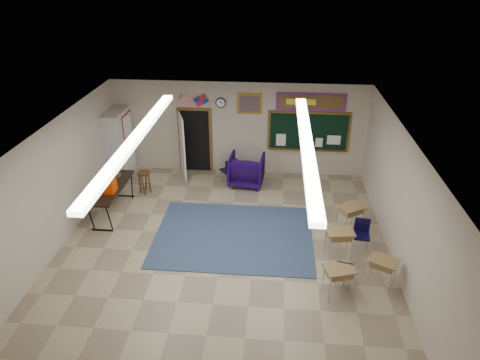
# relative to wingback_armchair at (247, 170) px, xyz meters

# --- Properties ---
(floor) EXTENTS (9.00, 9.00, 0.00)m
(floor) POSITION_rel_wingback_armchair_xyz_m (-0.32, -3.65, -0.48)
(floor) COLOR tan
(floor) RESTS_ON ground
(back_wall) EXTENTS (8.00, 0.04, 3.00)m
(back_wall) POSITION_rel_wingback_armchair_xyz_m (-0.32, 0.85, 1.02)
(back_wall) COLOR #B1A490
(back_wall) RESTS_ON floor
(left_wall) EXTENTS (0.04, 9.00, 3.00)m
(left_wall) POSITION_rel_wingback_armchair_xyz_m (-4.32, -3.65, 1.02)
(left_wall) COLOR #B1A490
(left_wall) RESTS_ON floor
(right_wall) EXTENTS (0.04, 9.00, 3.00)m
(right_wall) POSITION_rel_wingback_armchair_xyz_m (3.68, -3.65, 1.02)
(right_wall) COLOR #B1A490
(right_wall) RESTS_ON floor
(ceiling) EXTENTS (8.00, 9.00, 0.04)m
(ceiling) POSITION_rel_wingback_armchair_xyz_m (-0.32, -3.65, 2.52)
(ceiling) COLOR silver
(ceiling) RESTS_ON back_wall
(area_rug) EXTENTS (4.00, 3.00, 0.02)m
(area_rug) POSITION_rel_wingback_armchair_xyz_m (-0.12, -2.85, -0.47)
(area_rug) COLOR navy
(area_rug) RESTS_ON floor
(fluorescent_strips) EXTENTS (3.86, 6.00, 0.10)m
(fluorescent_strips) POSITION_rel_wingback_armchair_xyz_m (-0.32, -3.65, 2.46)
(fluorescent_strips) COLOR white
(fluorescent_strips) RESTS_ON ceiling
(doorway) EXTENTS (1.10, 0.89, 2.16)m
(doorway) POSITION_rel_wingback_armchair_xyz_m (-1.82, 0.70, 0.58)
(doorway) COLOR black
(doorway) RESTS_ON back_wall
(chalkboard) EXTENTS (2.55, 0.14, 1.30)m
(chalkboard) POSITION_rel_wingback_armchair_xyz_m (1.88, 0.81, 0.98)
(chalkboard) COLOR brown
(chalkboard) RESTS_ON back_wall
(bulletin_board) EXTENTS (2.10, 0.05, 0.55)m
(bulletin_board) POSITION_rel_wingback_armchair_xyz_m (1.88, 0.81, 1.97)
(bulletin_board) COLOR red
(bulletin_board) RESTS_ON back_wall
(framed_art_print) EXTENTS (0.75, 0.05, 0.65)m
(framed_art_print) POSITION_rel_wingback_armchair_xyz_m (0.03, 0.81, 1.87)
(framed_art_print) COLOR #A57320
(framed_art_print) RESTS_ON back_wall
(wall_clock) EXTENTS (0.32, 0.05, 0.32)m
(wall_clock) POSITION_rel_wingback_armchair_xyz_m (-0.87, 0.81, 1.87)
(wall_clock) COLOR black
(wall_clock) RESTS_ON back_wall
(wall_flags) EXTENTS (1.16, 0.06, 0.70)m
(wall_flags) POSITION_rel_wingback_armchair_xyz_m (-1.72, 0.79, 2.00)
(wall_flags) COLOR red
(wall_flags) RESTS_ON back_wall
(storage_cabinet) EXTENTS (0.59, 1.25, 2.20)m
(storage_cabinet) POSITION_rel_wingback_armchair_xyz_m (-4.03, 0.20, 0.62)
(storage_cabinet) COLOR #BABBB6
(storage_cabinet) RESTS_ON floor
(wingback_armchair) EXTENTS (1.12, 1.14, 0.96)m
(wingback_armchair) POSITION_rel_wingback_armchair_xyz_m (0.00, 0.00, 0.00)
(wingback_armchair) COLOR #170538
(wingback_armchair) RESTS_ON floor
(student_chair_reading) EXTENTS (0.63, 0.63, 0.91)m
(student_chair_reading) POSITION_rel_wingback_armchair_xyz_m (-0.56, -0.07, -0.03)
(student_chair_reading) COLOR black
(student_chair_reading) RESTS_ON floor
(student_chair_desk_a) EXTENTS (0.44, 0.44, 0.73)m
(student_chair_desk_a) POSITION_rel_wingback_armchair_xyz_m (2.41, -4.48, -0.12)
(student_chair_desk_a) COLOR black
(student_chair_desk_a) RESTS_ON floor
(student_chair_desk_b) EXTENTS (0.45, 0.45, 0.80)m
(student_chair_desk_b) POSITION_rel_wingback_armchair_xyz_m (2.99, -3.18, -0.08)
(student_chair_desk_b) COLOR black
(student_chair_desk_b) RESTS_ON floor
(student_desk_front_left) EXTENTS (0.69, 0.55, 0.75)m
(student_desk_front_left) POSITION_rel_wingback_armchair_xyz_m (2.41, -3.50, -0.06)
(student_desk_front_left) COLOR olive
(student_desk_front_left) RESTS_ON floor
(student_desk_front_right) EXTENTS (0.78, 0.73, 0.75)m
(student_desk_front_right) POSITION_rel_wingback_armchair_xyz_m (2.83, -2.37, -0.06)
(student_desk_front_right) COLOR olive
(student_desk_front_right) RESTS_ON floor
(student_desk_back_left) EXTENTS (0.71, 0.61, 0.72)m
(student_desk_back_left) POSITION_rel_wingback_armchair_xyz_m (2.24, -4.82, -0.08)
(student_desk_back_left) COLOR olive
(student_desk_back_left) RESTS_ON floor
(student_desk_back_right) EXTENTS (0.71, 0.65, 0.70)m
(student_desk_back_right) POSITION_rel_wingback_armchair_xyz_m (3.22, -4.43, -0.09)
(student_desk_back_right) COLOR olive
(student_desk_back_right) RESTS_ON floor
(folding_table) EXTENTS (0.70, 2.03, 1.15)m
(folding_table) POSITION_rel_wingback_armchair_xyz_m (-3.55, -2.03, -0.02)
(folding_table) COLOR black
(folding_table) RESTS_ON floor
(wooden_stool) EXTENTS (0.39, 0.39, 0.69)m
(wooden_stool) POSITION_rel_wingback_armchair_xyz_m (-3.00, -0.83, -0.12)
(wooden_stool) COLOR #533419
(wooden_stool) RESTS_ON floor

